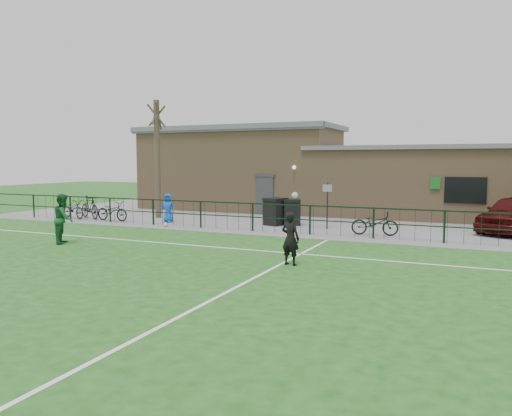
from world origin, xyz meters
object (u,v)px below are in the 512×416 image
at_px(wheelie_bin_left, 275,213).
at_px(sign_post, 327,206).
at_px(bicycle_c, 112,211).
at_px(bicycle_e, 375,223).
at_px(bicycle_a, 73,209).
at_px(outfield_player, 64,219).
at_px(spectator_child, 168,208).
at_px(ball_ground, 166,225).
at_px(wheelie_bin_right, 292,213).
at_px(bicycle_b, 90,207).
at_px(bare_tree, 157,160).

xyz_separation_m(wheelie_bin_left, sign_post, (2.50, -0.27, 0.42)).
relative_size(bicycle_c, bicycle_e, 1.00).
bearing_deg(wheelie_bin_left, bicycle_e, 2.68).
bearing_deg(bicycle_a, outfield_player, -121.93).
relative_size(wheelie_bin_left, bicycle_c, 0.64).
height_order(bicycle_c, spectator_child, spectator_child).
xyz_separation_m(spectator_child, ball_ground, (0.80, -1.39, -0.60)).
bearing_deg(spectator_child, ball_ground, -73.75).
height_order(wheelie_bin_right, sign_post, sign_post).
height_order(wheelie_bin_right, bicycle_c, wheelie_bin_right).
bearing_deg(spectator_child, bicycle_e, -14.70).
bearing_deg(spectator_child, wheelie_bin_left, -1.05).
distance_m(wheelie_bin_left, bicycle_e, 4.90).
height_order(sign_post, bicycle_e, sign_post).
height_order(wheelie_bin_right, bicycle_a, wheelie_bin_right).
bearing_deg(bicycle_a, bicycle_c, -74.21).
bearing_deg(bicycle_a, ball_ground, -81.59).
relative_size(wheelie_bin_left, sign_post, 0.58).
xyz_separation_m(wheelie_bin_left, bicycle_b, (-9.59, -1.43, -0.00)).
distance_m(wheelie_bin_left, bicycle_c, 8.09).
bearing_deg(wheelie_bin_left, wheelie_bin_right, 50.98).
xyz_separation_m(wheelie_bin_left, ball_ground, (-4.25, -2.52, -0.49)).
bearing_deg(bicycle_b, spectator_child, -62.80).
bearing_deg(spectator_child, sign_post, -7.20).
relative_size(bicycle_a, ball_ground, 8.53).
bearing_deg(bare_tree, spectator_child, -42.50).
xyz_separation_m(bare_tree, outfield_player, (1.59, -7.98, -2.11)).
xyz_separation_m(wheelie_bin_left, bicycle_e, (4.72, -1.30, -0.10)).
height_order(wheelie_bin_right, spectator_child, spectator_child).
relative_size(bicycle_a, outfield_player, 1.03).
distance_m(wheelie_bin_right, bicycle_c, 8.81).
distance_m(sign_post, spectator_child, 7.60).
distance_m(sign_post, ball_ground, 7.17).
relative_size(bare_tree, wheelie_bin_left, 5.20).
distance_m(wheelie_bin_right, bicycle_e, 4.43).
relative_size(bare_tree, ball_ground, 28.07).
distance_m(bare_tree, bicycle_a, 4.95).
xyz_separation_m(wheelie_bin_left, wheelie_bin_right, (0.64, 0.42, -0.03)).
bearing_deg(sign_post, bare_tree, 176.13).
xyz_separation_m(bicycle_b, bicycle_e, (14.31, 0.13, -0.10)).
relative_size(sign_post, bicycle_c, 1.10).
relative_size(wheelie_bin_left, outfield_player, 0.65).
xyz_separation_m(bare_tree, ball_ground, (2.41, -2.87, -2.89)).
height_order(bare_tree, sign_post, bare_tree).
bearing_deg(spectator_child, wheelie_bin_right, 1.52).
distance_m(outfield_player, ball_ground, 5.24).
distance_m(sign_post, bicycle_a, 13.01).
bearing_deg(sign_post, ball_ground, -161.57).
bearing_deg(outfield_player, bare_tree, -22.32).
bearing_deg(ball_ground, wheelie_bin_right, 30.99).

